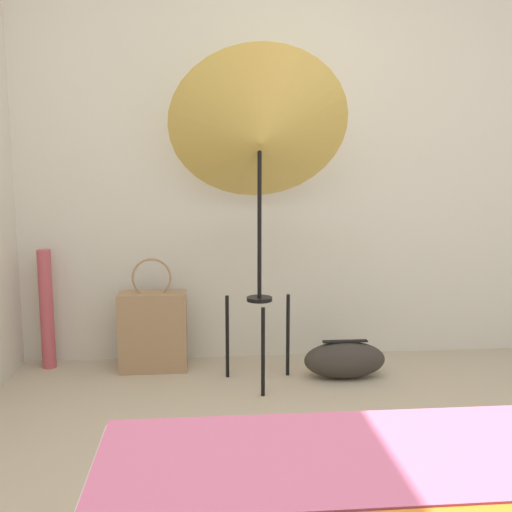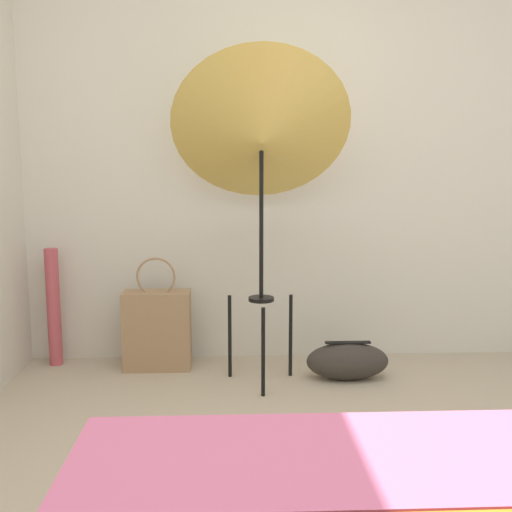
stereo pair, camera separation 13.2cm
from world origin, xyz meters
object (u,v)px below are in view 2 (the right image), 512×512
photo_umbrella (261,137)px  tote_bag (157,329)px  duffel_bag (347,361)px  paper_roll (54,307)px

photo_umbrella → tote_bag: 1.25m
tote_bag → duffel_bag: (1.06, -0.23, -0.13)m
duffel_bag → paper_roll: size_ratio=0.65×
photo_umbrella → duffel_bag: bearing=3.3°
tote_bag → duffel_bag: tote_bag is taller
duffel_bag → paper_roll: (-1.66, 0.32, 0.24)m
duffel_bag → paper_roll: paper_roll is taller
photo_umbrella → paper_roll: bearing=163.7°
photo_umbrella → tote_bag: size_ratio=2.67×
photo_umbrella → duffel_bag: (0.47, 0.03, -1.20)m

